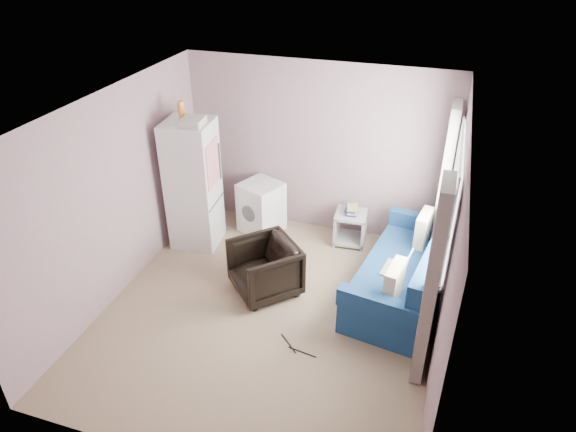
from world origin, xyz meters
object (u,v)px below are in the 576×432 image
Objects in this scene: armchair at (265,266)px; washing_machine at (261,206)px; fridge at (193,184)px; sofa at (408,275)px; side_table at (350,225)px.

washing_machine is at bearing 157.28° from armchair.
fridge is 2.72× the size of washing_machine.
armchair is 0.35× the size of sofa.
armchair is 1.49m from washing_machine.
sofa is (0.91, -1.02, 0.06)m from side_table.
washing_machine reaches higher than side_table.
side_table is at bearing 11.04° from fridge.
fridge reaches higher than side_table.
side_table is at bearing 141.22° from sofa.
sofa reaches higher than washing_machine.
side_table is (1.34, 0.05, -0.12)m from washing_machine.
side_table is at bearing 24.83° from washing_machine.
armchair is 1.64m from fridge.
washing_machine is 1.28× the size of side_table.
fridge reaches higher than armchair.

